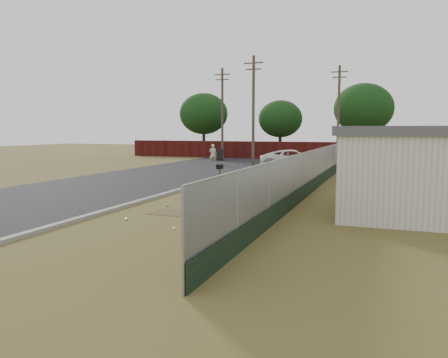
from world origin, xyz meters
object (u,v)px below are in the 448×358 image
at_px(trash_bin, 219,155).
at_px(mailbox, 220,169).
at_px(pedestrian, 213,154).
at_px(pickup_truck, 294,159).
at_px(fire_hydrant, 245,221).

bearing_deg(trash_bin, mailbox, -68.88).
height_order(pedestrian, trash_bin, pedestrian).
distance_m(pickup_truck, trash_bin, 10.74).
bearing_deg(pickup_truck, trash_bin, 41.66).
relative_size(fire_hydrant, pedestrian, 0.48).
bearing_deg(pedestrian, trash_bin, -96.50).
bearing_deg(fire_hydrant, pickup_truck, 97.75).
xyz_separation_m(mailbox, pickup_truck, (1.64, 11.81, -0.19)).
bearing_deg(trash_bin, pedestrian, -75.61).
height_order(mailbox, pedestrian, pedestrian).
distance_m(mailbox, pedestrian, 14.68).
height_order(fire_hydrant, pickup_truck, pickup_truck).
relative_size(pickup_truck, trash_bin, 4.72).
distance_m(fire_hydrant, trash_bin, 30.43).
distance_m(fire_hydrant, pickup_truck, 21.97).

